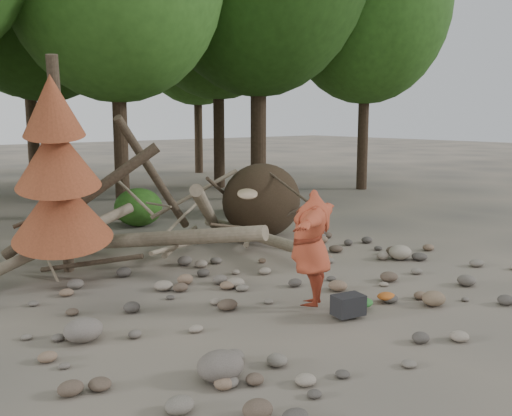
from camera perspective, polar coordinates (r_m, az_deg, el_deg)
ground at (r=10.48m, az=4.70°, el=-8.68°), size 120.00×120.00×0.00m
deadfall_pile at (r=14.68m, az=-1.02°, el=0.35°), size 8.55×5.24×3.30m
dead_conifer at (r=11.27m, az=-19.17°, el=3.09°), size 2.06×2.16×4.35m
bush_mid at (r=17.06m, az=-11.68°, el=0.08°), size 1.40×1.40×1.12m
bush_right at (r=18.69m, az=0.94°, el=1.80°), size 2.00×2.00×1.60m
frisbee_thrower at (r=9.49m, az=5.53°, el=-3.98°), size 2.66×1.86×2.07m
backpack at (r=9.38m, az=9.21°, el=-9.90°), size 0.55×0.42×0.33m
cloth_green at (r=9.84m, az=10.56°, el=-9.56°), size 0.40×0.33×0.15m
cloth_orange at (r=10.29m, az=12.88°, el=-8.86°), size 0.35×0.28×0.13m
boulder_front_left at (r=7.27m, az=-3.58°, el=-15.48°), size 0.60×0.54×0.36m
boulder_front_right at (r=10.32m, az=17.36°, el=-8.63°), size 0.42×0.38×0.25m
boulder_mid_right at (r=13.31m, az=14.21°, el=-4.32°), size 0.54×0.49×0.33m
boulder_mid_left at (r=8.74m, az=-16.89°, el=-11.59°), size 0.57×0.51×0.34m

